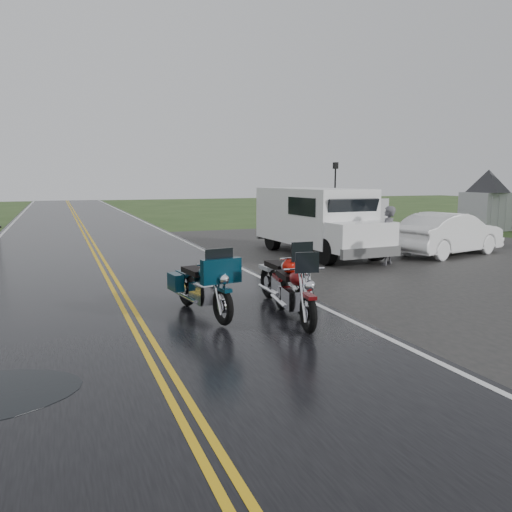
{
  "coord_description": "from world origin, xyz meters",
  "views": [
    {
      "loc": [
        -1.25,
        -8.15,
        2.68
      ],
      "look_at": [
        2.8,
        2.0,
        1.0
      ],
      "focal_mm": 35.0,
      "sensor_mm": 36.0,
      "label": 1
    }
  ],
  "objects_px": {
    "visitor_center": "(488,185)",
    "person_at_van": "(387,237)",
    "motorcycle_teal": "(223,291)",
    "sedan_white": "(449,235)",
    "motorcycle_red": "(309,298)",
    "van_white": "(327,227)",
    "motorcycle_silver": "(304,284)",
    "lamp_post_far_right": "(335,196)"
  },
  "relations": [
    {
      "from": "van_white",
      "to": "visitor_center",
      "type": "bearing_deg",
      "value": 23.11
    },
    {
      "from": "visitor_center",
      "to": "van_white",
      "type": "distance_m",
      "value": 15.09
    },
    {
      "from": "van_white",
      "to": "sedan_white",
      "type": "height_order",
      "value": "van_white"
    },
    {
      "from": "motorcycle_teal",
      "to": "sedan_white",
      "type": "relative_size",
      "value": 0.52
    },
    {
      "from": "motorcycle_red",
      "to": "person_at_van",
      "type": "xyz_separation_m",
      "value": [
        5.63,
        5.46,
        0.23
      ]
    },
    {
      "from": "motorcycle_red",
      "to": "sedan_white",
      "type": "xyz_separation_m",
      "value": [
        8.94,
        6.41,
        0.06
      ]
    },
    {
      "from": "sedan_white",
      "to": "van_white",
      "type": "bearing_deg",
      "value": 80.01
    },
    {
      "from": "sedan_white",
      "to": "lamp_post_far_right",
      "type": "distance_m",
      "value": 9.8
    },
    {
      "from": "person_at_van",
      "to": "visitor_center",
      "type": "bearing_deg",
      "value": 178.18
    },
    {
      "from": "visitor_center",
      "to": "motorcycle_red",
      "type": "distance_m",
      "value": 21.63
    },
    {
      "from": "person_at_van",
      "to": "motorcycle_teal",
      "type": "bearing_deg",
      "value": -0.68
    },
    {
      "from": "motorcycle_teal",
      "to": "motorcycle_silver",
      "type": "bearing_deg",
      "value": -11.91
    },
    {
      "from": "motorcycle_teal",
      "to": "lamp_post_far_right",
      "type": "distance_m",
      "value": 18.85
    },
    {
      "from": "motorcycle_silver",
      "to": "person_at_van",
      "type": "height_order",
      "value": "person_at_van"
    },
    {
      "from": "motorcycle_red",
      "to": "van_white",
      "type": "distance_m",
      "value": 7.26
    },
    {
      "from": "van_white",
      "to": "motorcycle_red",
      "type": "bearing_deg",
      "value": -125.45
    },
    {
      "from": "visitor_center",
      "to": "person_at_van",
      "type": "relative_size",
      "value": 8.71
    },
    {
      "from": "visitor_center",
      "to": "lamp_post_far_right",
      "type": "xyz_separation_m",
      "value": [
        -7.33,
        3.29,
        -0.59
      ]
    },
    {
      "from": "motorcycle_silver",
      "to": "sedan_white",
      "type": "bearing_deg",
      "value": 33.7
    },
    {
      "from": "van_white",
      "to": "person_at_van",
      "type": "distance_m",
      "value": 1.91
    },
    {
      "from": "motorcycle_red",
      "to": "motorcycle_teal",
      "type": "relative_size",
      "value": 0.98
    },
    {
      "from": "motorcycle_silver",
      "to": "visitor_center",
      "type": "bearing_deg",
      "value": 35.96
    },
    {
      "from": "person_at_van",
      "to": "sedan_white",
      "type": "relative_size",
      "value": 0.4
    },
    {
      "from": "van_white",
      "to": "person_at_van",
      "type": "height_order",
      "value": "van_white"
    },
    {
      "from": "visitor_center",
      "to": "sedan_white",
      "type": "relative_size",
      "value": 3.52
    },
    {
      "from": "motorcycle_red",
      "to": "sedan_white",
      "type": "bearing_deg",
      "value": 44.69
    },
    {
      "from": "person_at_van",
      "to": "lamp_post_far_right",
      "type": "distance_m",
      "value": 11.53
    },
    {
      "from": "motorcycle_silver",
      "to": "van_white",
      "type": "height_order",
      "value": "van_white"
    },
    {
      "from": "motorcycle_red",
      "to": "van_white",
      "type": "xyz_separation_m",
      "value": [
        3.86,
        6.12,
        0.52
      ]
    },
    {
      "from": "van_white",
      "to": "lamp_post_far_right",
      "type": "distance_m",
      "value": 11.73
    },
    {
      "from": "sedan_white",
      "to": "motorcycle_silver",
      "type": "bearing_deg",
      "value": 109.58
    },
    {
      "from": "sedan_white",
      "to": "motorcycle_teal",
      "type": "bearing_deg",
      "value": 104.86
    },
    {
      "from": "visitor_center",
      "to": "van_white",
      "type": "height_order",
      "value": "visitor_center"
    },
    {
      "from": "motorcycle_red",
      "to": "sedan_white",
      "type": "relative_size",
      "value": 0.51
    },
    {
      "from": "motorcycle_red",
      "to": "motorcycle_teal",
      "type": "xyz_separation_m",
      "value": [
        -1.21,
        0.99,
        0.01
      ]
    },
    {
      "from": "van_white",
      "to": "person_at_van",
      "type": "xyz_separation_m",
      "value": [
        1.76,
        -0.66,
        -0.29
      ]
    },
    {
      "from": "motorcycle_red",
      "to": "motorcycle_silver",
      "type": "xyz_separation_m",
      "value": [
        0.38,
        0.89,
        0.03
      ]
    },
    {
      "from": "motorcycle_red",
      "to": "person_at_van",
      "type": "distance_m",
      "value": 7.84
    },
    {
      "from": "motorcycle_red",
      "to": "van_white",
      "type": "height_order",
      "value": "van_white"
    },
    {
      "from": "sedan_white",
      "to": "lamp_post_far_right",
      "type": "height_order",
      "value": "lamp_post_far_right"
    },
    {
      "from": "motorcycle_teal",
      "to": "van_white",
      "type": "relative_size",
      "value": 0.38
    },
    {
      "from": "visitor_center",
      "to": "sedan_white",
      "type": "height_order",
      "value": "visitor_center"
    }
  ]
}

